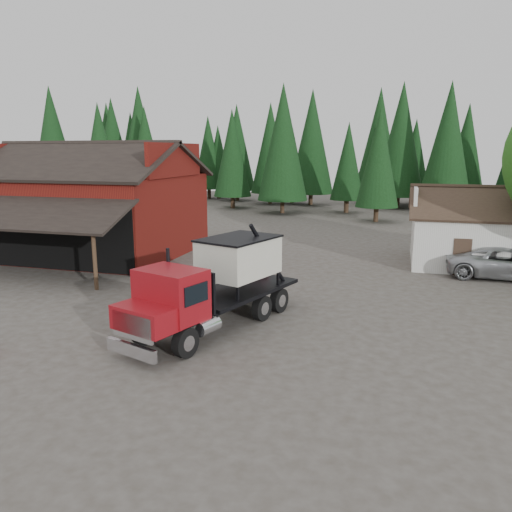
# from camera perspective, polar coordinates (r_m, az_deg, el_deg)

# --- Properties ---
(ground) EXTENTS (120.00, 120.00, 0.00)m
(ground) POSITION_cam_1_polar(r_m,az_deg,el_deg) (20.82, -8.03, -6.50)
(ground) COLOR #423C34
(ground) RESTS_ON ground
(red_barn) EXTENTS (12.80, 13.63, 7.18)m
(red_barn) POSITION_cam_1_polar(r_m,az_deg,el_deg) (34.09, -18.30, 4.85)
(red_barn) COLOR maroon
(red_barn) RESTS_ON ground
(farmhouse) EXTENTS (8.60, 6.42, 4.65)m
(farmhouse) POSITION_cam_1_polar(r_m,az_deg,el_deg) (31.69, 24.71, 1.99)
(farmhouse) COLOR silver
(farmhouse) RESTS_ON ground
(conifer_backdrop) EXTENTS (76.00, 16.00, 16.00)m
(conifer_backdrop) POSITION_cam_1_polar(r_m,az_deg,el_deg) (60.87, 8.45, 5.64)
(conifer_backdrop) COLOR black
(conifer_backdrop) RESTS_ON ground
(near_pine_a) EXTENTS (4.40, 4.40, 11.40)m
(near_pine_a) POSITION_cam_1_polar(r_m,az_deg,el_deg) (55.02, -17.40, 11.25)
(near_pine_a) COLOR #382619
(near_pine_a) RESTS_ON ground
(near_pine_b) EXTENTS (3.96, 3.96, 10.40)m
(near_pine_b) POSITION_cam_1_polar(r_m,az_deg,el_deg) (48.01, 13.86, 10.82)
(near_pine_b) COLOR #382619
(near_pine_b) RESTS_ON ground
(near_pine_d) EXTENTS (5.28, 5.28, 13.40)m
(near_pine_d) POSITION_cam_1_polar(r_m,az_deg,el_deg) (53.39, 3.11, 12.83)
(near_pine_d) COLOR #382619
(near_pine_d) RESTS_ON ground
(feed_truck) EXTENTS (4.73, 8.60, 3.76)m
(feed_truck) POSITION_cam_1_polar(r_m,az_deg,el_deg) (18.60, -4.57, -3.00)
(feed_truck) COLOR black
(feed_truck) RESTS_ON ground
(silver_car) EXTENTS (6.05, 3.03, 1.64)m
(silver_car) POSITION_cam_1_polar(r_m,az_deg,el_deg) (29.04, 26.66, -0.71)
(silver_car) COLOR #A9ADB1
(silver_car) RESTS_ON ground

